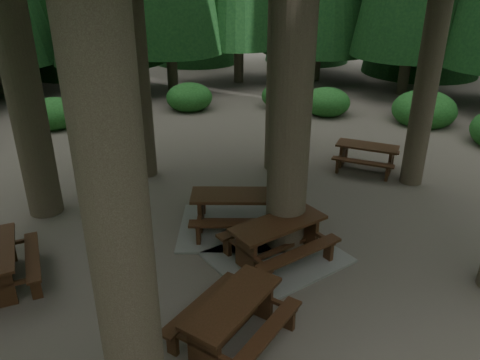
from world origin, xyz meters
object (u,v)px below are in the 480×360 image
object	(u,v)px
picnic_table_c	(237,216)
picnic_table_e	(233,314)
picnic_table_a	(278,246)
picnic_table_d	(367,153)

from	to	relation	value
picnic_table_c	picnic_table_e	xyz separation A→B (m)	(-1.20, -3.37, 0.22)
picnic_table_a	picnic_table_c	world-z (taller)	picnic_table_c
picnic_table_d	picnic_table_e	xyz separation A→B (m)	(-5.97, -5.43, 0.03)
picnic_table_c	picnic_table_d	distance (m)	5.19
picnic_table_a	picnic_table_d	bearing A→B (deg)	22.66
picnic_table_d	picnic_table_c	bearing A→B (deg)	-113.90
picnic_table_c	picnic_table_a	bearing A→B (deg)	-54.70
picnic_table_a	picnic_table_d	world-z (taller)	picnic_table_a
picnic_table_d	picnic_table_a	bearing A→B (deg)	-98.55
picnic_table_e	picnic_table_a	bearing A→B (deg)	12.79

